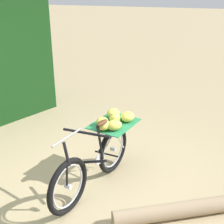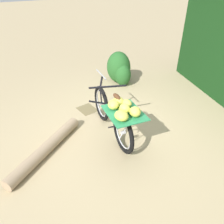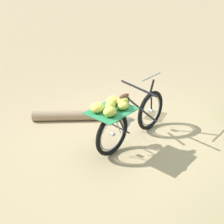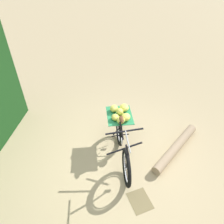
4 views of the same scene
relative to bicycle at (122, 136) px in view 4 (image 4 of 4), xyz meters
The scene contains 4 objects.
ground_plane 0.57m from the bicycle, 59.88° to the right, with size 60.00×60.00×0.00m, color tan.
bicycle is the anchor object (origin of this frame).
fallen_log 1.30m from the bicycle, 72.41° to the left, with size 0.20×0.20×1.71m, color #9E8466.
leaf_litter_patch 1.28m from the bicycle, ahead, with size 0.44×0.36×0.01m, color olive.
Camera 4 is at (2.68, -1.09, 3.50)m, focal length 32.72 mm.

